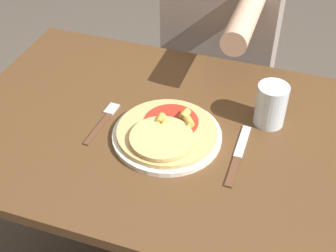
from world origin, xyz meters
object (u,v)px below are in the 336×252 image
at_px(pizza, 167,132).
at_px(knife, 238,156).
at_px(fork, 104,120).
at_px(person_diner, 222,33).
at_px(plate, 168,136).
at_px(dining_table, 171,163).
at_px(drinking_glass, 271,105).

bearing_deg(pizza, knife, -1.22).
distance_m(fork, person_diner, 0.61).
distance_m(pizza, person_diner, 0.59).
bearing_deg(knife, person_diner, 107.09).
height_order(knife, person_diner, person_diner).
xyz_separation_m(fork, knife, (0.37, -0.02, 0.00)).
bearing_deg(fork, plate, -2.50).
distance_m(plate, knife, 0.18).
relative_size(plate, knife, 1.26).
bearing_deg(dining_table, drinking_glass, 25.27).
height_order(fork, knife, same).
xyz_separation_m(plate, knife, (0.18, -0.01, -0.00)).
height_order(plate, person_diner, person_diner).
distance_m(fork, knife, 0.37).
bearing_deg(pizza, fork, 175.73).
relative_size(drinking_glass, person_diner, 0.09).
bearing_deg(person_diner, knife, -72.91).
bearing_deg(person_diner, plate, -89.91).
bearing_deg(person_diner, fork, -107.42).
bearing_deg(dining_table, pizza, -85.65).
distance_m(pizza, fork, 0.18).
height_order(dining_table, fork, fork).
distance_m(plate, person_diner, 0.59).
bearing_deg(pizza, dining_table, 94.35).
bearing_deg(drinking_glass, plate, -147.96).
xyz_separation_m(pizza, person_diner, (-0.00, 0.59, -0.04)).
xyz_separation_m(dining_table, knife, (0.19, -0.04, 0.13)).
distance_m(drinking_glass, person_diner, 0.51).
distance_m(plate, fork, 0.18).
bearing_deg(knife, plate, 177.00).
height_order(dining_table, person_diner, person_diner).
distance_m(pizza, knife, 0.18).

